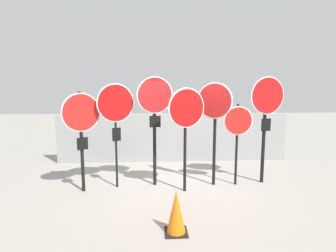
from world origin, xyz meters
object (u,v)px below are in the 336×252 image
Objects in this scene: stop_sign_3 at (186,116)px; stop_sign_0 at (81,121)px; stop_sign_1 at (116,109)px; stop_sign_6 at (266,108)px; stop_sign_4 at (215,111)px; stop_sign_2 at (155,108)px; stop_sign_5 at (238,126)px; traffic_cone_0 at (176,212)px.

stop_sign_0 is at bearing 155.58° from stop_sign_3.
stop_sign_1 is 1.62m from stop_sign_3.
stop_sign_0 is 0.87× the size of stop_sign_6.
stop_sign_4 is at bearing 171.07° from stop_sign_6.
stop_sign_2 is at bearing -20.85° from stop_sign_1.
stop_sign_3 is at bearing -35.70° from stop_sign_0.
stop_sign_1 is 0.94× the size of stop_sign_2.
stop_sign_1 is 2.29m from stop_sign_4.
stop_sign_2 is 1.40m from stop_sign_4.
stop_sign_5 is at bearing 175.80° from stop_sign_6.
stop_sign_1 is 0.99× the size of stop_sign_4.
stop_sign_2 is at bearing -150.42° from stop_sign_4.
stop_sign_4 is 1.29m from stop_sign_6.
stop_sign_4 is (1.40, -0.07, -0.06)m from stop_sign_2.
stop_sign_1 is at bearing 120.08° from traffic_cone_0.
stop_sign_5 is 2.74× the size of traffic_cone_0.
stop_sign_6 is at bearing -28.05° from stop_sign_0.
stop_sign_5 is at bearing -15.87° from stop_sign_2.
stop_sign_2 is 1.11× the size of stop_sign_3.
stop_sign_2 is 2.68m from stop_sign_6.
stop_sign_2 is at bearing 167.47° from stop_sign_6.
stop_sign_4 is 0.95× the size of stop_sign_6.
stop_sign_2 is 1.05× the size of stop_sign_4.
traffic_cone_0 is at bearing -150.27° from stop_sign_6.
stop_sign_0 is 0.96× the size of stop_sign_3.
stop_sign_0 is 0.92× the size of stop_sign_1.
stop_sign_6 is at bearing -24.96° from stop_sign_1.
stop_sign_6 reaches higher than stop_sign_5.
stop_sign_5 is at bearing 51.41° from traffic_cone_0.
stop_sign_1 is at bearing -15.77° from stop_sign_0.
traffic_cone_0 is at bearing -123.34° from stop_sign_3.
stop_sign_6 is at bearing -8.15° from stop_sign_3.
stop_sign_4 reaches higher than stop_sign_5.
stop_sign_1 is (0.73, 0.22, 0.25)m from stop_sign_0.
stop_sign_4 is 3.44× the size of traffic_cone_0.
stop_sign_3 is at bearing -45.98° from stop_sign_2.
stop_sign_0 is at bearing 169.91° from stop_sign_1.
stop_sign_1 reaches higher than stop_sign_0.
traffic_cone_0 is (-2.37, -2.18, -1.52)m from stop_sign_6.
stop_sign_5 is (2.86, -0.00, -0.42)m from stop_sign_1.
stop_sign_6 reaches higher than stop_sign_1.
stop_sign_0 is at bearing 136.10° from traffic_cone_0.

